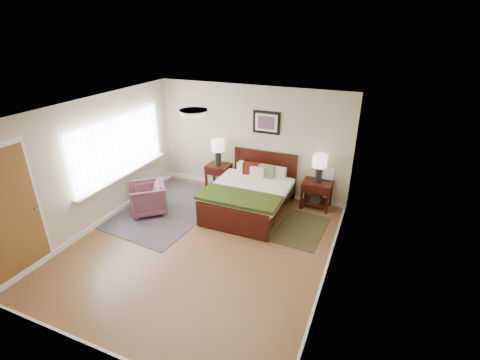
{
  "coord_description": "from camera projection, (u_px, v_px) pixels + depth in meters",
  "views": [
    {
      "loc": [
        2.71,
        -4.56,
        3.74
      ],
      "look_at": [
        0.42,
        0.82,
        1.05
      ],
      "focal_mm": 26.0,
      "sensor_mm": 36.0,
      "label": 1
    }
  ],
  "objects": [
    {
      "name": "armchair",
      "position": [
        148.0,
        198.0,
        7.32
      ],
      "size": [
        1.01,
        1.0,
        0.66
      ],
      "primitive_type": "imported",
      "rotation": [
        0.0,
        0.0,
        -0.86
      ],
      "color": "brown",
      "rests_on": "ground"
    },
    {
      "name": "right_wall",
      "position": [
        334.0,
        210.0,
        5.02
      ],
      "size": [
        0.04,
        5.0,
        2.5
      ],
      "primitive_type": "cube",
      "color": "#C1AD8C",
      "rests_on": "ground"
    },
    {
      "name": "nightstand_right",
      "position": [
        317.0,
        192.0,
        7.5
      ],
      "size": [
        0.61,
        0.46,
        0.61
      ],
      "color": "#371008",
      "rests_on": "ground"
    },
    {
      "name": "bed",
      "position": [
        250.0,
        191.0,
        7.3
      ],
      "size": [
        1.61,
        1.94,
        1.05
      ],
      "color": "#371008",
      "rests_on": "ground"
    },
    {
      "name": "lamp_right",
      "position": [
        320.0,
        164.0,
        7.23
      ],
      "size": [
        0.3,
        0.3,
        0.61
      ],
      "color": "black",
      "rests_on": "nightstand_right"
    },
    {
      "name": "rug_persian",
      "position": [
        168.0,
        208.0,
        7.59
      ],
      "size": [
        2.11,
        2.81,
        0.01
      ],
      "primitive_type": "cube",
      "rotation": [
        0.0,
        0.0,
        -0.09
      ],
      "color": "#0C0F3F",
      "rests_on": "ground"
    },
    {
      "name": "wall_art",
      "position": [
        266.0,
        123.0,
        7.56
      ],
      "size": [
        0.62,
        0.05,
        0.5
      ],
      "color": "black",
      "rests_on": "back_wall"
    },
    {
      "name": "lamp_left",
      "position": [
        218.0,
        148.0,
        8.06
      ],
      "size": [
        0.3,
        0.3,
        0.61
      ],
      "color": "black",
      "rests_on": "nightstand_left"
    },
    {
      "name": "nightstand_left",
      "position": [
        218.0,
        170.0,
        8.27
      ],
      "size": [
        0.53,
        0.48,
        0.63
      ],
      "color": "#371008",
      "rests_on": "ground"
    },
    {
      "name": "window",
      "position": [
        120.0,
        147.0,
        7.13
      ],
      "size": [
        0.11,
        2.72,
        1.32
      ],
      "color": "silver",
      "rests_on": "left_wall"
    },
    {
      "name": "ceil_fixture",
      "position": [
        194.0,
        112.0,
        5.31
      ],
      "size": [
        0.44,
        0.44,
        0.08
      ],
      "color": "white",
      "rests_on": "ceiling"
    },
    {
      "name": "back_wall",
      "position": [
        252.0,
        141.0,
        7.91
      ],
      "size": [
        4.5,
        0.04,
        2.5
      ],
      "primitive_type": "cube",
      "color": "#C1AD8C",
      "rests_on": "ground"
    },
    {
      "name": "front_wall",
      "position": [
        83.0,
        276.0,
        3.72
      ],
      "size": [
        4.5,
        0.04,
        2.5
      ],
      "primitive_type": "cube",
      "color": "#C1AD8C",
      "rests_on": "ground"
    },
    {
      "name": "ceiling",
      "position": [
        193.0,
        110.0,
        5.29
      ],
      "size": [
        4.5,
        5.0,
        0.02
      ],
      "primitive_type": "cube",
      "color": "white",
      "rests_on": "back_wall"
    },
    {
      "name": "floor",
      "position": [
        201.0,
        246.0,
        6.34
      ],
      "size": [
        5.0,
        5.0,
        0.0
      ],
      "primitive_type": "plane",
      "color": "brown",
      "rests_on": "ground"
    },
    {
      "name": "door",
      "position": [
        11.0,
        216.0,
        5.22
      ],
      "size": [
        0.06,
        1.0,
        2.18
      ],
      "color": "silver",
      "rests_on": "ground"
    },
    {
      "name": "rug_navy",
      "position": [
        301.0,
        229.0,
        6.84
      ],
      "size": [
        0.96,
        1.38,
        0.01
      ],
      "primitive_type": "cube",
      "rotation": [
        0.0,
        0.0,
        -0.06
      ],
      "color": "black",
      "rests_on": "ground"
    },
    {
      "name": "left_wall",
      "position": [
        94.0,
        164.0,
        6.61
      ],
      "size": [
        0.04,
        5.0,
        2.5
      ],
      "primitive_type": "cube",
      "color": "#C1AD8C",
      "rests_on": "ground"
    }
  ]
}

